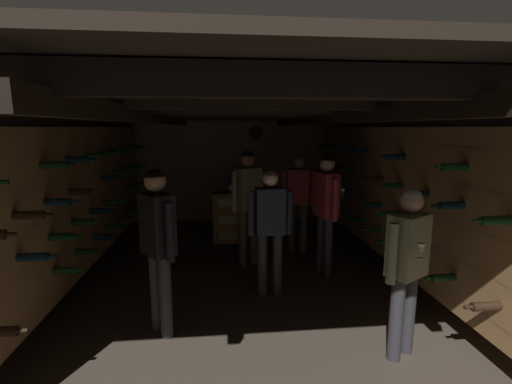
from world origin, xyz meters
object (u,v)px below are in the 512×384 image
object	(u,v)px
wine_crate_stack	(228,217)
person_guest_mid_right	(326,203)
person_host_center	(270,221)
person_guest_near_left	(158,237)
person_guest_rear_center	(248,197)
person_guest_near_right	(407,259)
display_bottle	(230,185)
person_guest_far_right	(298,194)

from	to	relation	value
wine_crate_stack	person_guest_mid_right	size ratio (longest dim) A/B	0.53
person_host_center	person_guest_mid_right	size ratio (longest dim) A/B	0.93
person_guest_near_left	person_guest_rear_center	distance (m)	1.98
person_guest_near_left	person_guest_rear_center	size ratio (longest dim) A/B	0.97
person_guest_near_right	person_guest_mid_right	world-z (taller)	person_guest_mid_right
display_bottle	person_host_center	xyz separation A→B (m)	(0.42, -2.13, -0.10)
person_guest_rear_center	person_guest_far_right	bearing A→B (deg)	29.24
display_bottle	person_host_center	size ratio (longest dim) A/B	0.22
wine_crate_stack	person_guest_far_right	xyz separation A→B (m)	(1.14, -0.66, 0.52)
wine_crate_stack	display_bottle	distance (m)	0.59
wine_crate_stack	person_guest_near_left	xyz separation A→B (m)	(-0.73, -2.85, 0.56)
wine_crate_stack	person_guest_mid_right	world-z (taller)	person_guest_mid_right
person_guest_far_right	person_guest_rear_center	xyz separation A→B (m)	(-0.86, -0.48, 0.07)
person_guest_far_right	person_guest_near_left	bearing A→B (deg)	-130.45
wine_crate_stack	person_guest_rear_center	bearing A→B (deg)	-76.27
person_guest_mid_right	display_bottle	bearing A→B (deg)	128.15
person_guest_mid_right	person_guest_far_right	bearing A→B (deg)	100.55
display_bottle	person_guest_near_left	size ratio (longest dim) A/B	0.21
wine_crate_stack	person_guest_far_right	size ratio (longest dim) A/B	0.56
person_guest_mid_right	person_guest_near_left	distance (m)	2.39
person_host_center	person_guest_near_left	distance (m)	1.39
person_guest_far_right	person_guest_near_right	bearing A→B (deg)	-82.98
person_guest_far_right	person_guest_mid_right	world-z (taller)	person_guest_mid_right
person_guest_near_left	person_guest_rear_center	xyz separation A→B (m)	(1.01, 1.71, 0.03)
person_guest_near_left	person_guest_mid_right	bearing A→B (deg)	31.39
person_host_center	person_guest_near_left	xyz separation A→B (m)	(-1.19, -0.72, 0.07)
person_guest_mid_right	wine_crate_stack	bearing A→B (deg)	129.29
person_guest_near_right	person_guest_near_left	xyz separation A→B (m)	(-2.21, 0.59, 0.09)
person_host_center	person_guest_near_right	size ratio (longest dim) A/B	1.02
person_host_center	person_guest_rear_center	bearing A→B (deg)	100.68
person_host_center	person_guest_near_right	distance (m)	1.65
person_guest_far_right	person_guest_rear_center	world-z (taller)	person_guest_rear_center
person_guest_near_right	person_guest_mid_right	size ratio (longest dim) A/B	0.92
person_guest_near_right	person_guest_rear_center	distance (m)	2.59
person_host_center	display_bottle	bearing A→B (deg)	101.01
person_guest_far_right	person_guest_mid_right	size ratio (longest dim) A/B	0.96
person_host_center	person_guest_near_left	size ratio (longest dim) A/B	0.94
wine_crate_stack	person_host_center	distance (m)	2.24
person_host_center	person_guest_rear_center	xyz separation A→B (m)	(-0.19, 0.99, 0.11)
display_bottle	person_guest_near_right	xyz separation A→B (m)	(1.43, -3.44, -0.11)
display_bottle	person_guest_mid_right	world-z (taller)	person_guest_mid_right
display_bottle	person_guest_near_right	distance (m)	3.73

